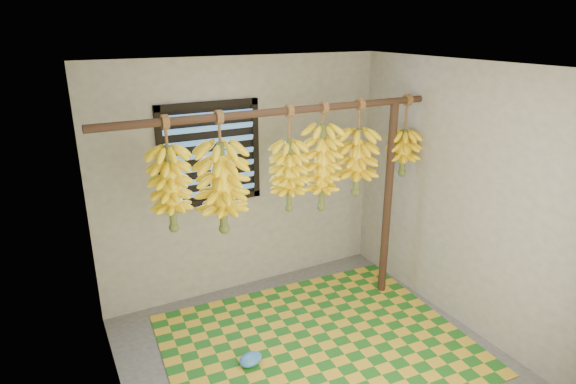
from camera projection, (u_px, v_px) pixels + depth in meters
floor at (319, 365)px, 4.00m from camera, size 3.00×3.00×0.01m
ceiling at (326, 67)px, 3.20m from camera, size 3.00×3.00×0.01m
wall_back at (244, 178)px, 4.86m from camera, size 3.00×0.01×2.40m
wall_left at (112, 279)px, 2.94m from camera, size 0.01×3.00×2.40m
wall_right at (467, 200)px, 4.26m from camera, size 0.01×3.00×2.40m
window at (210, 154)px, 4.58m from camera, size 1.00×0.04×1.00m
hanging_pole at (279, 112)px, 3.92m from camera, size 3.00×0.06×0.06m
support_post at (388, 202)px, 4.78m from camera, size 0.08×0.08×2.00m
woven_mat at (317, 344)px, 4.25m from camera, size 2.70×2.22×0.01m
plastic_bag at (251, 359)px, 3.98m from camera, size 0.25×0.21×0.09m
banana_bunch_a at (171, 189)px, 3.68m from camera, size 0.31×0.31×0.91m
banana_bunch_b at (222, 188)px, 3.88m from camera, size 0.42×0.42×1.00m
banana_bunch_c at (289, 176)px, 4.15m from camera, size 0.32×0.32×0.93m
banana_bunch_d at (322, 168)px, 4.28m from camera, size 0.34×0.34×0.98m
banana_bunch_e at (357, 162)px, 4.45m from camera, size 0.38×0.38×0.89m
banana_bunch_f at (403, 152)px, 4.68m from camera, size 0.31×0.31×0.79m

